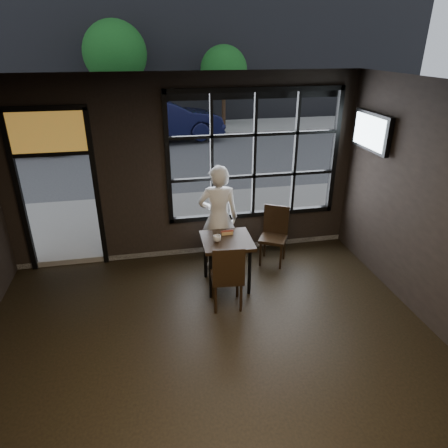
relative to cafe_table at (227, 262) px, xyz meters
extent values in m
cube|color=black|center=(-0.47, -2.32, -0.43)|extent=(6.00, 7.00, 0.02)
cube|color=black|center=(-0.47, -2.32, 2.79)|extent=(6.00, 7.00, 0.02)
cube|color=black|center=(0.73, 1.18, 1.38)|extent=(3.06, 0.12, 2.28)
cube|color=orange|center=(-2.57, 1.18, 1.93)|extent=(1.20, 0.06, 0.70)
cube|color=#545456|center=(-0.47, 21.68, -0.44)|extent=(60.00, 41.00, 0.04)
cube|color=black|center=(0.00, 0.00, 0.00)|extent=(0.79, 0.79, 0.83)
cube|color=black|center=(-0.11, -0.52, 0.11)|extent=(0.49, 0.49, 1.05)
cube|color=black|center=(0.94, 0.56, 0.09)|extent=(0.60, 0.60, 1.02)
imported|color=silver|center=(-0.02, 0.61, 0.50)|extent=(0.72, 0.51, 1.84)
imported|color=silver|center=(-0.16, -0.04, 0.46)|extent=(0.13, 0.13, 0.10)
cube|color=black|center=(2.46, 0.45, 1.88)|extent=(0.12, 1.02, 0.60)
imported|color=black|center=(-0.42, 10.35, 0.45)|extent=(4.89, 2.37, 1.54)
imported|color=#3F110B|center=(-5.46, 9.59, 0.37)|extent=(4.10, 1.78, 1.38)
cylinder|color=#332114|center=(-2.02, 13.07, 0.78)|extent=(0.22, 0.22, 2.40)
sphere|color=#1B5C1E|center=(-2.02, 13.07, 2.74)|extent=(2.62, 2.62, 2.62)
cylinder|color=#332114|center=(2.55, 12.98, 0.52)|extent=(0.17, 0.17, 1.88)
sphere|color=#215425|center=(2.55, 12.98, 2.06)|extent=(2.06, 2.06, 2.06)
camera|label=1|loc=(-1.12, -5.38, 3.19)|focal=32.00mm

